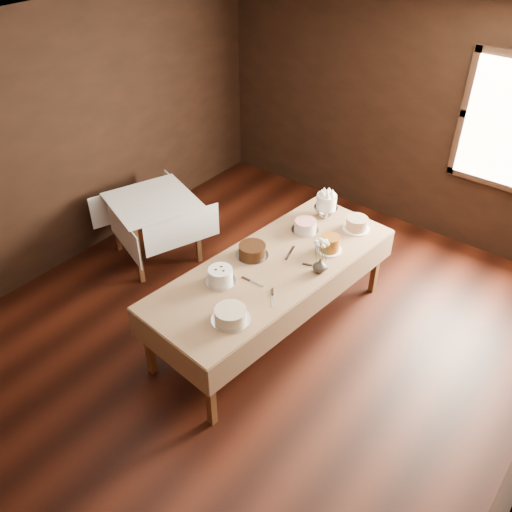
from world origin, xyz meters
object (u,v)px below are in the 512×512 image
object	(u,v)px
cake_lattice	(305,226)
cake_server_d	(320,267)
flower_vase	(320,266)
cake_server_a	(257,284)
cake_server_b	(273,301)
cake_speckled	(357,224)
cake_server_c	(292,250)
cake_caramel	(330,244)
cake_meringue	(326,206)
display_table	(273,270)
cake_cream	(231,315)
cake_swirl	(220,276)
cake_chocolate	(252,251)
side_table	(153,207)

from	to	relation	value
cake_lattice	cake_server_d	xyz separation A→B (m)	(0.45, -0.42, -0.05)
cake_server_d	flower_vase	xyz separation A→B (m)	(0.03, -0.05, 0.06)
cake_server_a	cake_server_b	size ratio (longest dim) A/B	1.00
cake_lattice	cake_speckled	bearing A→B (deg)	41.14
cake_lattice	cake_server_c	size ratio (longest dim) A/B	1.29
cake_speckled	cake_caramel	distance (m)	0.49
cake_server_b	cake_lattice	bearing A→B (deg)	162.27
cake_meringue	cake_server_c	bearing A→B (deg)	-83.66
cake_lattice	display_table	bearing A→B (deg)	-82.08
flower_vase	cake_cream	bearing A→B (deg)	-102.48
cake_swirl	cake_server_d	bearing A→B (deg)	51.20
display_table	cake_server_c	size ratio (longest dim) A/B	11.05
cake_server_a	cake_server_d	world-z (taller)	same
cake_swirl	cake_cream	world-z (taller)	cake_swirl
cake_caramel	cake_chocolate	distance (m)	0.75
cake_cream	cake_caramel	bearing A→B (deg)	85.01
cake_meringue	cake_server_a	xyz separation A→B (m)	(0.13, -1.34, -0.12)
cake_chocolate	flower_vase	world-z (taller)	flower_vase
cake_caramel	cake_lattice	bearing A→B (deg)	159.29
cake_server_d	cake_cream	bearing A→B (deg)	-120.97
cake_cream	cake_server_c	size ratio (longest dim) A/B	1.39
cake_chocolate	cake_cream	bearing A→B (deg)	-62.87
cake_meringue	cake_server_b	xyz separation A→B (m)	(0.38, -1.43, -0.12)
cake_speckled	cake_server_a	world-z (taller)	cake_speckled
cake_chocolate	cake_server_d	bearing A→B (deg)	22.21
side_table	cake_server_d	bearing A→B (deg)	2.17
display_table	cake_speckled	xyz separation A→B (m)	(0.30, 1.01, 0.12)
cake_speckled	cake_server_b	size ratio (longest dim) A/B	1.16
cake_server_b	flower_vase	bearing A→B (deg)	133.79
side_table	cake_server_b	distance (m)	2.18
cake_cream	cake_server_c	bearing A→B (deg)	98.54
side_table	cake_server_b	bearing A→B (deg)	-15.05
cake_server_a	cake_server_c	world-z (taller)	same
cake_cream	cake_swirl	bearing A→B (deg)	140.36
cake_server_a	cake_server_c	bearing A→B (deg)	92.29
cake_meringue	cake_server_a	world-z (taller)	cake_meringue
display_table	cake_swirl	distance (m)	0.55
cake_server_b	cake_server_c	bearing A→B (deg)	165.18
cake_server_b	cake_server_c	size ratio (longest dim) A/B	1.00
display_table	cake_lattice	xyz separation A→B (m)	(-0.09, 0.67, 0.11)
cake_server_b	cake_server_c	distance (m)	0.77
cake_speckled	cake_swirl	xyz separation A→B (m)	(-0.53, -1.49, 0.00)
side_table	cake_caramel	distance (m)	2.13
side_table	cake_cream	size ratio (longest dim) A/B	3.46
display_table	cake_server_a	size ratio (longest dim) A/B	11.05
cake_speckled	cake_server_c	bearing A→B (deg)	-113.03
cake_cream	cake_server_b	size ratio (longest dim) A/B	1.39
flower_vase	cake_lattice	bearing A→B (deg)	135.12
cake_server_c	cake_meringue	bearing A→B (deg)	-10.14
cake_cream	cake_server_b	xyz separation A→B (m)	(0.13, 0.40, -0.05)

